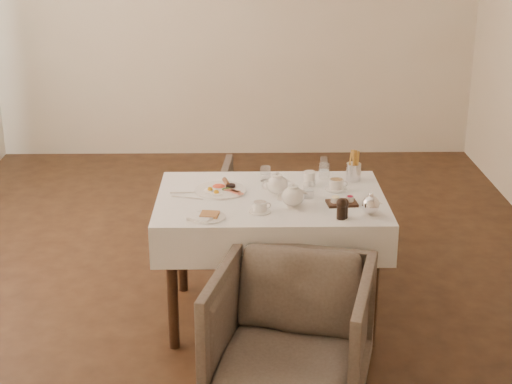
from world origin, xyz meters
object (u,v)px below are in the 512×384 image
object	(u,v)px
armchair_near	(291,335)
teapot_centre	(277,183)
armchair_far	(274,214)
breakfast_plate	(221,189)
table	(271,216)

from	to	relation	value
armchair_near	teapot_centre	distance (m)	0.98
armchair_near	armchair_far	world-z (taller)	armchair_near
teapot_centre	breakfast_plate	bearing A→B (deg)	151.00
breakfast_plate	teapot_centre	size ratio (longest dim) A/B	1.76
table	breakfast_plate	size ratio (longest dim) A/B	4.33
table	breakfast_plate	distance (m)	0.33
armchair_near	armchair_far	bearing A→B (deg)	105.12
breakfast_plate	teapot_centre	xyz separation A→B (m)	(0.32, -0.06, 0.06)
table	teapot_centre	xyz separation A→B (m)	(0.04, 0.04, 0.18)
table	armchair_far	bearing A→B (deg)	86.18
table	armchair_far	world-z (taller)	table
breakfast_plate	teapot_centre	distance (m)	0.33
armchair_far	teapot_centre	bearing A→B (deg)	93.30
armchair_far	breakfast_plate	world-z (taller)	breakfast_plate
armchair_far	armchair_near	bearing A→B (deg)	95.26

